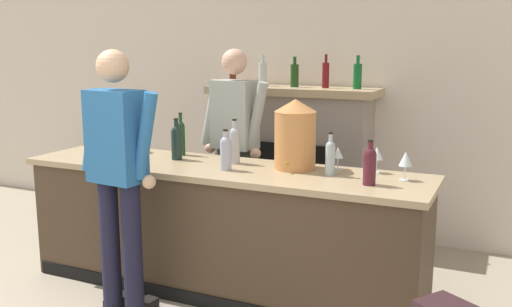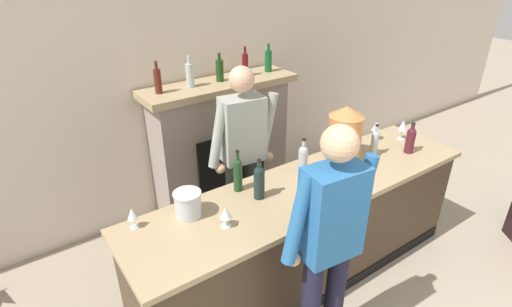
{
  "view_description": "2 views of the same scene",
  "coord_description": "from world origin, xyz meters",
  "px_view_note": "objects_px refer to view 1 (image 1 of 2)",
  "views": [
    {
      "loc": [
        2.02,
        -1.34,
        1.8
      ],
      "look_at": [
        0.32,
        2.37,
        1.02
      ],
      "focal_mm": 40.0,
      "sensor_mm": 36.0,
      "label": 1
    },
    {
      "loc": [
        -1.76,
        0.28,
        2.6
      ],
      "look_at": [
        -0.08,
        2.67,
        1.08
      ],
      "focal_mm": 28.0,
      "sensor_mm": 36.0,
      "label": 2
    }
  ],
  "objects_px": {
    "ice_bucket_steel": "(128,141)",
    "wine_bottle_chardonnay_pale": "(330,156)",
    "copper_dispenser": "(295,134)",
    "wine_bottle_riesling_slim": "(235,144)",
    "person_customer": "(118,172)",
    "person_bartender": "(235,144)",
    "potted_plant_corner": "(72,189)",
    "wine_bottle_port_short": "(370,164)",
    "fireplace_stone": "(293,161)",
    "wine_glass_by_dispenser": "(377,154)",
    "wine_bottle_merlot_tall": "(177,141)",
    "wine_glass_front_left": "(100,135)",
    "wine_bottle_burgundy_dark": "(181,136)",
    "wine_glass_near_bucket": "(338,154)",
    "wine_glass_front_right": "(406,160)",
    "wine_bottle_rose_blush": "(226,152)",
    "wine_glass_back_row": "(123,146)"
  },
  "relations": [
    {
      "from": "potted_plant_corner",
      "to": "wine_glass_by_dispenser",
      "type": "height_order",
      "value": "wine_glass_by_dispenser"
    },
    {
      "from": "fireplace_stone",
      "to": "wine_glass_by_dispenser",
      "type": "height_order",
      "value": "fireplace_stone"
    },
    {
      "from": "wine_bottle_port_short",
      "to": "wine_glass_by_dispenser",
      "type": "height_order",
      "value": "wine_bottle_port_short"
    },
    {
      "from": "wine_glass_front_left",
      "to": "wine_glass_by_dispenser",
      "type": "distance_m",
      "value": 2.38
    },
    {
      "from": "copper_dispenser",
      "to": "wine_glass_by_dispenser",
      "type": "xyz_separation_m",
      "value": [
        0.56,
        0.11,
        -0.12
      ]
    },
    {
      "from": "ice_bucket_steel",
      "to": "wine_glass_by_dispenser",
      "type": "relative_size",
      "value": 1.07
    },
    {
      "from": "wine_bottle_burgundy_dark",
      "to": "wine_glass_near_bucket",
      "type": "distance_m",
      "value": 1.29
    },
    {
      "from": "potted_plant_corner",
      "to": "ice_bucket_steel",
      "type": "height_order",
      "value": "ice_bucket_steel"
    },
    {
      "from": "potted_plant_corner",
      "to": "wine_bottle_merlot_tall",
      "type": "relative_size",
      "value": 1.85
    },
    {
      "from": "wine_bottle_burgundy_dark",
      "to": "wine_bottle_merlot_tall",
      "type": "xyz_separation_m",
      "value": [
        0.07,
        -0.18,
        -0.01
      ]
    },
    {
      "from": "copper_dispenser",
      "to": "wine_bottle_merlot_tall",
      "type": "relative_size",
      "value": 1.56
    },
    {
      "from": "copper_dispenser",
      "to": "wine_bottle_riesling_slim",
      "type": "height_order",
      "value": "copper_dispenser"
    },
    {
      "from": "person_bartender",
      "to": "wine_bottle_burgundy_dark",
      "type": "relative_size",
      "value": 5.23
    },
    {
      "from": "person_bartender",
      "to": "wine_glass_by_dispenser",
      "type": "bearing_deg",
      "value": -16.24
    },
    {
      "from": "person_bartender",
      "to": "wine_glass_by_dispenser",
      "type": "relative_size",
      "value": 9.72
    },
    {
      "from": "wine_bottle_port_short",
      "to": "potted_plant_corner",
      "type": "bearing_deg",
      "value": 160.24
    },
    {
      "from": "ice_bucket_steel",
      "to": "wine_bottle_chardonnay_pale",
      "type": "bearing_deg",
      "value": -4.25
    },
    {
      "from": "wine_bottle_merlot_tall",
      "to": "copper_dispenser",
      "type": "bearing_deg",
      "value": 4.08
    },
    {
      "from": "fireplace_stone",
      "to": "person_bartender",
      "type": "relative_size",
      "value": 0.97
    },
    {
      "from": "wine_bottle_riesling_slim",
      "to": "wine_bottle_merlot_tall",
      "type": "xyz_separation_m",
      "value": [
        -0.47,
        -0.06,
        -0.0
      ]
    },
    {
      "from": "potted_plant_corner",
      "to": "fireplace_stone",
      "type": "bearing_deg",
      "value": 4.03
    },
    {
      "from": "copper_dispenser",
      "to": "wine_glass_front_right",
      "type": "bearing_deg",
      "value": -2.38
    },
    {
      "from": "potted_plant_corner",
      "to": "wine_bottle_rose_blush",
      "type": "distance_m",
      "value": 3.08
    },
    {
      "from": "person_customer",
      "to": "person_bartender",
      "type": "height_order",
      "value": "person_customer"
    },
    {
      "from": "person_customer",
      "to": "wine_bottle_port_short",
      "type": "height_order",
      "value": "person_customer"
    },
    {
      "from": "person_customer",
      "to": "wine_bottle_port_short",
      "type": "relative_size",
      "value": 6.19
    },
    {
      "from": "potted_plant_corner",
      "to": "wine_bottle_port_short",
      "type": "height_order",
      "value": "wine_bottle_port_short"
    },
    {
      "from": "person_customer",
      "to": "wine_glass_by_dispenser",
      "type": "relative_size",
      "value": 9.75
    },
    {
      "from": "copper_dispenser",
      "to": "wine_bottle_riesling_slim",
      "type": "bearing_deg",
      "value": -178.65
    },
    {
      "from": "potted_plant_corner",
      "to": "wine_bottle_port_short",
      "type": "distance_m",
      "value": 3.99
    },
    {
      "from": "person_bartender",
      "to": "wine_glass_back_row",
      "type": "height_order",
      "value": "person_bartender"
    },
    {
      "from": "wine_bottle_merlot_tall",
      "to": "wine_glass_near_bucket",
      "type": "xyz_separation_m",
      "value": [
        1.22,
        0.19,
        -0.03
      ]
    },
    {
      "from": "wine_bottle_port_short",
      "to": "copper_dispenser",
      "type": "bearing_deg",
      "value": 157.33
    },
    {
      "from": "person_customer",
      "to": "wine_bottle_merlot_tall",
      "type": "height_order",
      "value": "person_customer"
    },
    {
      "from": "wine_bottle_port_short",
      "to": "wine_glass_front_left",
      "type": "distance_m",
      "value": 2.45
    },
    {
      "from": "copper_dispenser",
      "to": "wine_bottle_merlot_tall",
      "type": "xyz_separation_m",
      "value": [
        -0.94,
        -0.07,
        -0.11
      ]
    },
    {
      "from": "wine_bottle_riesling_slim",
      "to": "wine_glass_by_dispenser",
      "type": "height_order",
      "value": "wine_bottle_riesling_slim"
    },
    {
      "from": "wine_glass_back_row",
      "to": "copper_dispenser",
      "type": "bearing_deg",
      "value": 9.54
    },
    {
      "from": "wine_bottle_port_short",
      "to": "wine_glass_by_dispenser",
      "type": "distance_m",
      "value": 0.36
    },
    {
      "from": "person_bartender",
      "to": "wine_glass_front_left",
      "type": "distance_m",
      "value": 1.17
    },
    {
      "from": "potted_plant_corner",
      "to": "wine_bottle_chardonnay_pale",
      "type": "bearing_deg",
      "value": -19.16
    },
    {
      "from": "wine_bottle_riesling_slim",
      "to": "wine_glass_back_row",
      "type": "relative_size",
      "value": 2.26
    },
    {
      "from": "potted_plant_corner",
      "to": "wine_bottle_riesling_slim",
      "type": "distance_m",
      "value": 2.95
    },
    {
      "from": "wine_bottle_burgundy_dark",
      "to": "wine_bottle_merlot_tall",
      "type": "height_order",
      "value": "wine_bottle_burgundy_dark"
    },
    {
      "from": "wine_bottle_burgundy_dark",
      "to": "wine_bottle_rose_blush",
      "type": "bearing_deg",
      "value": -30.8
    },
    {
      "from": "wine_bottle_burgundy_dark",
      "to": "wine_bottle_chardonnay_pale",
      "type": "distance_m",
      "value": 1.32
    },
    {
      "from": "wine_glass_front_left",
      "to": "fireplace_stone",
      "type": "bearing_deg",
      "value": 40.46
    },
    {
      "from": "wine_bottle_port_short",
      "to": "wine_glass_by_dispenser",
      "type": "relative_size",
      "value": 1.57
    },
    {
      "from": "wine_bottle_merlot_tall",
      "to": "wine_glass_front_left",
      "type": "bearing_deg",
      "value": 168.22
    },
    {
      "from": "wine_glass_near_bucket",
      "to": "wine_glass_back_row",
      "type": "relative_size",
      "value": 1.07
    }
  ]
}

